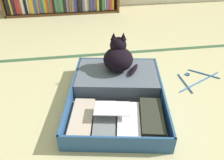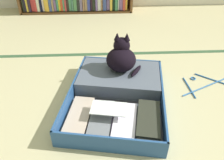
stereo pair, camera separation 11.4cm
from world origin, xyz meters
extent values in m
plane|color=tan|center=(0.00, 0.00, 0.00)|extent=(10.00, 10.00, 0.00)
cube|color=#315032|center=(0.00, 0.94, 0.00)|extent=(4.80, 0.05, 0.00)
cube|color=brown|center=(-0.51, 2.23, 0.01)|extent=(1.49, 0.29, 0.02)
cube|color=gold|center=(-1.16, 2.23, 0.20)|extent=(0.02, 0.25, 0.32)
cube|color=#2B1E2F|center=(-1.13, 2.23, 0.19)|extent=(0.03, 0.25, 0.31)
cube|color=#B43333|center=(-1.09, 2.24, 0.19)|extent=(0.04, 0.25, 0.30)
cube|color=navy|center=(-0.12, 0.03, 0.01)|extent=(0.68, 0.51, 0.01)
cube|color=navy|center=(-0.16, -0.17, 0.06)|extent=(0.61, 0.12, 0.12)
cube|color=navy|center=(-0.42, 0.08, 0.06)|extent=(0.08, 0.41, 0.12)
cube|color=navy|center=(0.17, -0.02, 0.06)|extent=(0.08, 0.41, 0.12)
cube|color=#475058|center=(-0.12, 0.03, 0.02)|extent=(0.65, 0.48, 0.01)
cube|color=navy|center=(-0.05, 0.43, 0.01)|extent=(0.68, 0.51, 0.01)
cube|color=navy|center=(-0.02, 0.63, 0.06)|extent=(0.61, 0.12, 0.12)
cube|color=navy|center=(-0.35, 0.49, 0.06)|extent=(0.08, 0.41, 0.12)
cube|color=navy|center=(0.25, 0.38, 0.06)|extent=(0.08, 0.41, 0.12)
cube|color=#475058|center=(-0.05, 0.43, 0.02)|extent=(0.65, 0.48, 0.01)
cylinder|color=black|center=(-0.09, 0.23, 0.02)|extent=(0.59, 0.12, 0.02)
cube|color=tan|center=(-0.34, 0.07, 0.03)|extent=(0.19, 0.32, 0.01)
cube|color=#B9A390|center=(-0.33, 0.07, 0.04)|extent=(0.19, 0.36, 0.02)
cube|color=#876EA0|center=(-0.19, 0.05, 0.03)|extent=(0.19, 0.35, 0.02)
cube|color=slate|center=(-0.19, 0.04, 0.05)|extent=(0.18, 0.34, 0.02)
cube|color=tan|center=(-0.06, 0.02, 0.03)|extent=(0.20, 0.35, 0.01)
cube|color=#1F1F2D|center=(-0.05, 0.01, 0.04)|extent=(0.19, 0.33, 0.02)
cube|color=silver|center=(-0.05, 0.01, 0.06)|extent=(0.18, 0.31, 0.01)
cube|color=#304D7C|center=(0.09, -0.01, 0.03)|extent=(0.20, 0.35, 0.02)
cube|color=slate|center=(0.09, -0.02, 0.05)|extent=(0.19, 0.32, 0.02)
cube|color=black|center=(0.09, -0.01, 0.06)|extent=(0.19, 0.35, 0.01)
cube|color=#292B22|center=(0.09, 0.00, 0.08)|extent=(0.19, 0.33, 0.02)
cube|color=white|center=(-0.15, 0.06, 0.11)|extent=(0.23, 0.16, 0.01)
cube|color=#4F5765|center=(-0.05, 0.43, 0.07)|extent=(0.64, 0.47, 0.11)
torus|color=white|center=(-0.04, 0.47, 0.12)|extent=(0.11, 0.11, 0.01)
cylinder|color=black|center=(-0.19, 0.65, 0.06)|extent=(0.02, 0.02, 0.11)
cylinder|color=black|center=(0.15, 0.59, 0.06)|extent=(0.02, 0.02, 0.11)
cube|color=white|center=(-0.17, -0.16, 0.08)|extent=(0.03, 0.01, 0.02)
cube|color=#2A893F|center=(0.01, -0.19, 0.07)|extent=(0.03, 0.01, 0.02)
cube|color=yellow|center=(-0.30, -0.14, 0.09)|extent=(0.04, 0.01, 0.02)
cube|color=red|center=(-0.36, -0.12, 0.06)|extent=(0.03, 0.01, 0.02)
ellipsoid|color=black|center=(-0.04, 0.47, 0.20)|extent=(0.24, 0.25, 0.17)
ellipsoid|color=black|center=(-0.03, 0.53, 0.17)|extent=(0.16, 0.10, 0.09)
sphere|color=black|center=(-0.03, 0.52, 0.29)|extent=(0.12, 0.12, 0.12)
cone|color=black|center=(0.00, 0.51, 0.37)|extent=(0.05, 0.05, 0.05)
cone|color=black|center=(-0.07, 0.52, 0.37)|extent=(0.05, 0.05, 0.05)
sphere|color=yellow|center=(-0.01, 0.57, 0.30)|extent=(0.02, 0.02, 0.02)
sphere|color=yellow|center=(-0.05, 0.57, 0.30)|extent=(0.02, 0.02, 0.02)
ellipsoid|color=black|center=(0.07, 0.42, 0.14)|extent=(0.11, 0.16, 0.03)
cylinder|color=#245997|center=(0.60, 0.38, 0.01)|extent=(0.42, 0.21, 0.01)
cylinder|color=#245997|center=(0.47, 0.37, 0.01)|extent=(0.02, 0.25, 0.01)
cylinder|color=#245997|center=(0.68, 0.47, 0.01)|extent=(0.20, 0.17, 0.01)
torus|color=#245997|center=(0.54, 0.49, 0.01)|extent=(0.05, 0.05, 0.01)
camera|label=1|loc=(-0.29, -0.92, 1.02)|focal=35.75mm
camera|label=2|loc=(-0.18, -0.93, 1.02)|focal=35.75mm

